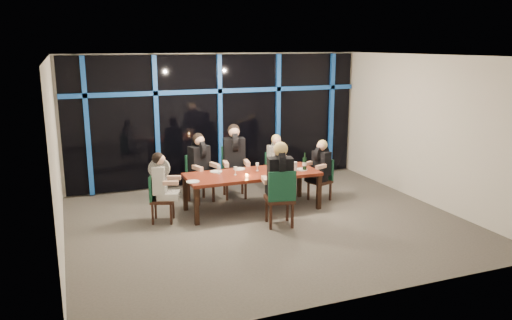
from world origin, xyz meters
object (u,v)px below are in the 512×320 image
object	(u,v)px
diner_far_left	(200,158)
dining_table	(252,176)
chair_far_mid	(234,169)
wine_bottle	(305,163)
chair_end_left	(158,196)
chair_far_right	(275,170)
diner_near_mid	(280,171)
chair_far_left	(198,175)
diner_far_mid	(234,150)
chair_end_right	(322,177)
diner_end_right	(320,161)
diner_far_right	(277,155)
water_pitcher	(294,166)
chair_near_mid	(281,195)
diner_end_left	(161,177)

from	to	relation	value
diner_far_left	dining_table	bearing A→B (deg)	-65.19
chair_far_mid	wine_bottle	xyz separation A→B (m)	(1.08, -1.19, 0.29)
dining_table	diner_far_left	distance (m)	1.21
dining_table	chair_end_left	bearing A→B (deg)	-179.37
chair_far_right	diner_near_mid	distance (m)	2.20
chair_far_left	chair_end_left	distance (m)	1.40
diner_far_left	diner_far_mid	world-z (taller)	diner_far_mid
chair_far_mid	chair_end_right	bearing A→B (deg)	-19.83
chair_far_left	diner_end_right	xyz separation A→B (m)	(2.37, -0.88, 0.29)
chair_far_right	diner_far_right	bearing A→B (deg)	-90.00
diner_end_right	chair_end_right	bearing A→B (deg)	90.00
chair_far_right	wine_bottle	xyz separation A→B (m)	(0.12, -1.19, 0.40)
chair_end_right	diner_near_mid	distance (m)	1.88
chair_far_left	diner_end_right	world-z (taller)	diner_end_right
water_pitcher	dining_table	bearing A→B (deg)	160.79
chair_end_left	wine_bottle	world-z (taller)	wine_bottle
diner_far_mid	diner_far_left	bearing A→B (deg)	-166.42
chair_end_left	diner_far_left	distance (m)	1.43
chair_end_right	chair_near_mid	xyz separation A→B (m)	(-1.47, -1.17, 0.10)
chair_end_right	diner_far_right	distance (m)	1.13
chair_far_left	chair_end_right	world-z (taller)	chair_far_left
chair_end_right	water_pitcher	xyz separation A→B (m)	(-0.77, -0.25, 0.35)
chair_end_right	chair_end_left	bearing A→B (deg)	-108.49
diner_far_mid	water_pitcher	world-z (taller)	diner_far_mid
chair_end_left	diner_far_mid	size ratio (longest dim) A/B	0.86
wine_bottle	chair_near_mid	bearing A→B (deg)	-135.73
diner_far_mid	diner_end_left	xyz separation A→B (m)	(-1.72, -0.96, -0.17)
chair_far_mid	wine_bottle	bearing A→B (deg)	-38.42
water_pitcher	chair_end_left	bearing A→B (deg)	168.52
chair_far_left	diner_end_left	distance (m)	1.40
chair_far_left	chair_far_mid	distance (m)	0.80
diner_far_left	chair_end_right	bearing A→B (deg)	-36.24
diner_far_left	diner_end_right	distance (m)	2.47
chair_far_mid	diner_far_left	distance (m)	0.86
chair_near_mid	diner_end_right	distance (m)	1.82
chair_end_left	diner_end_left	size ratio (longest dim) A/B	1.03
diner_end_left	diner_far_right	bearing A→B (deg)	-50.89
chair_far_mid	wine_bottle	world-z (taller)	wine_bottle
dining_table	chair_far_left	size ratio (longest dim) A/B	2.65
chair_near_mid	diner_end_left	world-z (taller)	diner_end_left
dining_table	diner_far_mid	distance (m)	0.98
chair_end_left	chair_end_right	world-z (taller)	chair_end_left
diner_far_right	wine_bottle	bearing A→B (deg)	-82.43
diner_far_left	diner_end_left	size ratio (longest dim) A/B	1.10
chair_near_mid	wine_bottle	bearing A→B (deg)	-124.29
chair_end_right	chair_far_left	bearing A→B (deg)	-129.60
chair_far_left	diner_end_right	size ratio (longest dim) A/B	1.15
chair_far_right	chair_near_mid	xyz separation A→B (m)	(-0.80, -2.08, 0.10)
dining_table	chair_near_mid	size ratio (longest dim) A/B	2.47
dining_table	chair_far_left	world-z (taller)	chair_far_left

